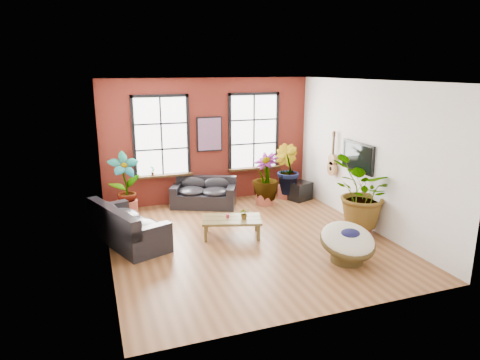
% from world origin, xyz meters
% --- Properties ---
extents(room, '(6.04, 6.54, 3.54)m').
position_xyz_m(room, '(0.00, 0.15, 1.75)').
color(room, brown).
rests_on(room, ground).
extents(sofa_back, '(1.95, 1.49, 0.80)m').
position_xyz_m(sofa_back, '(-0.31, 2.74, 0.36)').
color(sofa_back, black).
rests_on(sofa_back, ground).
extents(sofa_left, '(1.65, 2.39, 0.87)m').
position_xyz_m(sofa_left, '(-2.60, 0.75, 0.39)').
color(sofa_left, black).
rests_on(sofa_left, ground).
extents(coffee_table, '(1.50, 1.12, 0.51)m').
position_xyz_m(coffee_table, '(-0.29, 0.36, 0.38)').
color(coffee_table, '#4C3F1B').
rests_on(coffee_table, ground).
extents(papasan_chair, '(1.14, 1.16, 0.82)m').
position_xyz_m(papasan_chair, '(1.45, -1.69, 0.42)').
color(papasan_chair, '#423417').
rests_on(papasan_chair, ground).
extents(poster, '(0.74, 0.06, 0.98)m').
position_xyz_m(poster, '(0.00, 3.18, 1.95)').
color(poster, black).
rests_on(poster, room).
extents(tv_wall_unit, '(0.13, 1.86, 1.20)m').
position_xyz_m(tv_wall_unit, '(2.93, 0.60, 1.54)').
color(tv_wall_unit, black).
rests_on(tv_wall_unit, room).
extents(media_box, '(0.78, 0.72, 0.52)m').
position_xyz_m(media_box, '(2.48, 2.38, 0.26)').
color(media_box, black).
rests_on(media_box, ground).
extents(pot_back_left, '(0.69, 0.69, 0.40)m').
position_xyz_m(pot_back_left, '(-2.41, 2.66, 0.20)').
color(pot_back_left, brown).
rests_on(pot_back_left, ground).
extents(pot_back_right, '(0.62, 0.62, 0.38)m').
position_xyz_m(pot_back_right, '(2.21, 2.69, 0.19)').
color(pot_back_right, brown).
rests_on(pot_back_right, ground).
extents(pot_right_wall, '(0.71, 0.71, 0.39)m').
position_xyz_m(pot_right_wall, '(2.58, -0.51, 0.20)').
color(pot_right_wall, brown).
rests_on(pot_right_wall, ground).
extents(pot_mid, '(0.63, 0.63, 0.38)m').
position_xyz_m(pot_mid, '(1.35, 2.31, 0.19)').
color(pot_mid, brown).
rests_on(pot_mid, ground).
extents(floor_plant_back_left, '(0.88, 0.67, 1.53)m').
position_xyz_m(floor_plant_back_left, '(-2.43, 2.64, 0.92)').
color(floor_plant_back_left, '#26661B').
rests_on(floor_plant_back_left, ground).
extents(floor_plant_back_right, '(0.86, 0.96, 1.45)m').
position_xyz_m(floor_plant_back_right, '(2.18, 2.67, 0.88)').
color(floor_plant_back_right, '#26661B').
rests_on(floor_plant_back_right, ground).
extents(floor_plant_right_wall, '(1.98, 1.94, 1.66)m').
position_xyz_m(floor_plant_right_wall, '(2.58, -0.53, 0.99)').
color(floor_plant_right_wall, '#26661B').
rests_on(floor_plant_right_wall, ground).
extents(floor_plant_mid, '(0.99, 0.99, 1.33)m').
position_xyz_m(floor_plant_mid, '(1.37, 2.32, 0.81)').
color(floor_plant_mid, '#26661B').
rests_on(floor_plant_mid, ground).
extents(table_plant, '(0.25, 0.22, 0.26)m').
position_xyz_m(table_plant, '(-0.02, 0.24, 0.56)').
color(table_plant, '#26661B').
rests_on(table_plant, coffee_table).
extents(sill_plant_left, '(0.17, 0.17, 0.27)m').
position_xyz_m(sill_plant_left, '(-1.65, 3.13, 1.04)').
color(sill_plant_left, '#26661B').
rests_on(sill_plant_left, room).
extents(sill_plant_right, '(0.19, 0.19, 0.27)m').
position_xyz_m(sill_plant_right, '(1.70, 3.13, 1.04)').
color(sill_plant_right, '#26661B').
rests_on(sill_plant_right, room).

